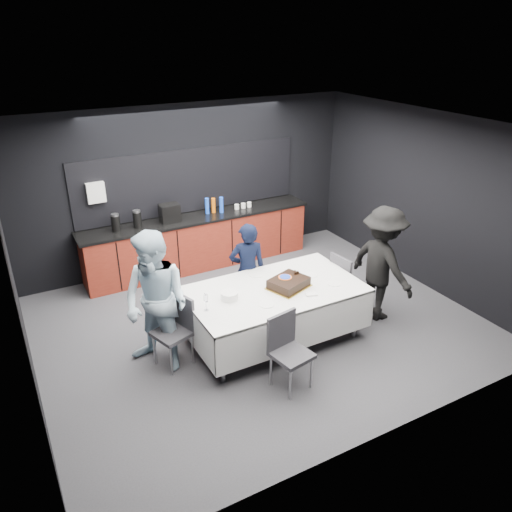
{
  "coord_description": "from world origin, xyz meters",
  "views": [
    {
      "loc": [
        -2.97,
        -5.36,
        3.97
      ],
      "look_at": [
        0.0,
        0.1,
        1.05
      ],
      "focal_mm": 35.0,
      "sensor_mm": 36.0,
      "label": 1
    }
  ],
  "objects_px": {
    "chair_right": "(345,279)",
    "person_left": "(156,303)",
    "party_table": "(274,298)",
    "person_center": "(247,271)",
    "chair_near": "(287,346)",
    "champagne_flute": "(206,299)",
    "person_right": "(382,264)",
    "plate_stack": "(229,296)",
    "chair_left": "(177,325)",
    "cake_assembly": "(289,283)"
  },
  "relations": [
    {
      "from": "chair_right",
      "to": "person_left",
      "type": "height_order",
      "value": "person_left"
    },
    {
      "from": "cake_assembly",
      "to": "person_left",
      "type": "distance_m",
      "value": 1.75
    },
    {
      "from": "chair_left",
      "to": "person_left",
      "type": "relative_size",
      "value": 0.51
    },
    {
      "from": "plate_stack",
      "to": "chair_right",
      "type": "bearing_deg",
      "value": 2.84
    },
    {
      "from": "party_table",
      "to": "chair_left",
      "type": "bearing_deg",
      "value": 173.59
    },
    {
      "from": "cake_assembly",
      "to": "person_left",
      "type": "height_order",
      "value": "person_left"
    },
    {
      "from": "party_table",
      "to": "person_center",
      "type": "bearing_deg",
      "value": 91.47
    },
    {
      "from": "champagne_flute",
      "to": "person_right",
      "type": "height_order",
      "value": "person_right"
    },
    {
      "from": "champagne_flute",
      "to": "chair_right",
      "type": "bearing_deg",
      "value": 5.08
    },
    {
      "from": "chair_right",
      "to": "person_left",
      "type": "distance_m",
      "value": 2.86
    },
    {
      "from": "cake_assembly",
      "to": "person_right",
      "type": "height_order",
      "value": "person_right"
    },
    {
      "from": "cake_assembly",
      "to": "chair_near",
      "type": "xyz_separation_m",
      "value": [
        -0.53,
        -0.83,
        -0.31
      ]
    },
    {
      "from": "plate_stack",
      "to": "person_center",
      "type": "relative_size",
      "value": 0.15
    },
    {
      "from": "person_left",
      "to": "party_table",
      "type": "bearing_deg",
      "value": 49.59
    },
    {
      "from": "chair_left",
      "to": "person_right",
      "type": "bearing_deg",
      "value": -6.95
    },
    {
      "from": "plate_stack",
      "to": "person_center",
      "type": "xyz_separation_m",
      "value": [
        0.62,
        0.69,
        -0.1
      ]
    },
    {
      "from": "chair_near",
      "to": "cake_assembly",
      "type": "bearing_deg",
      "value": 57.65
    },
    {
      "from": "plate_stack",
      "to": "chair_near",
      "type": "relative_size",
      "value": 0.24
    },
    {
      "from": "chair_right",
      "to": "person_center",
      "type": "bearing_deg",
      "value": 155.51
    },
    {
      "from": "cake_assembly",
      "to": "champagne_flute",
      "type": "bearing_deg",
      "value": -179.17
    },
    {
      "from": "chair_left",
      "to": "chair_right",
      "type": "xyz_separation_m",
      "value": [
        2.61,
        -0.02,
        0.0
      ]
    },
    {
      "from": "cake_assembly",
      "to": "chair_right",
      "type": "relative_size",
      "value": 0.67
    },
    {
      "from": "chair_right",
      "to": "person_right",
      "type": "xyz_separation_m",
      "value": [
        0.36,
        -0.34,
        0.32
      ]
    },
    {
      "from": "plate_stack",
      "to": "chair_left",
      "type": "xyz_separation_m",
      "value": [
        -0.68,
        0.12,
        -0.3
      ]
    },
    {
      "from": "cake_assembly",
      "to": "chair_left",
      "type": "distance_m",
      "value": 1.55
    },
    {
      "from": "chair_near",
      "to": "person_left",
      "type": "relative_size",
      "value": 0.51
    },
    {
      "from": "champagne_flute",
      "to": "person_center",
      "type": "height_order",
      "value": "person_center"
    },
    {
      "from": "party_table",
      "to": "person_center",
      "type": "xyz_separation_m",
      "value": [
        -0.02,
        0.73,
        0.09
      ]
    },
    {
      "from": "chair_left",
      "to": "person_right",
      "type": "xyz_separation_m",
      "value": [
        2.97,
        -0.36,
        0.32
      ]
    },
    {
      "from": "champagne_flute",
      "to": "chair_left",
      "type": "relative_size",
      "value": 0.24
    },
    {
      "from": "plate_stack",
      "to": "chair_near",
      "type": "xyz_separation_m",
      "value": [
        0.3,
        -0.92,
        -0.3
      ]
    },
    {
      "from": "chair_near",
      "to": "person_right",
      "type": "xyz_separation_m",
      "value": [
        1.99,
        0.67,
        0.32
      ]
    },
    {
      "from": "chair_left",
      "to": "chair_right",
      "type": "height_order",
      "value": "same"
    },
    {
      "from": "party_table",
      "to": "person_left",
      "type": "bearing_deg",
      "value": 173.68
    },
    {
      "from": "party_table",
      "to": "cake_assembly",
      "type": "distance_m",
      "value": 0.28
    },
    {
      "from": "champagne_flute",
      "to": "plate_stack",
      "type": "bearing_deg",
      "value": 16.4
    },
    {
      "from": "chair_left",
      "to": "person_right",
      "type": "height_order",
      "value": "person_right"
    },
    {
      "from": "plate_stack",
      "to": "chair_near",
      "type": "height_order",
      "value": "chair_near"
    },
    {
      "from": "chair_near",
      "to": "person_center",
      "type": "distance_m",
      "value": 1.66
    },
    {
      "from": "chair_right",
      "to": "chair_near",
      "type": "distance_m",
      "value": 1.92
    },
    {
      "from": "party_table",
      "to": "plate_stack",
      "type": "bearing_deg",
      "value": 177.08
    },
    {
      "from": "plate_stack",
      "to": "person_left",
      "type": "bearing_deg",
      "value": 171.32
    },
    {
      "from": "party_table",
      "to": "champagne_flute",
      "type": "relative_size",
      "value": 10.36
    },
    {
      "from": "person_left",
      "to": "champagne_flute",
      "type": "bearing_deg",
      "value": 31.35
    },
    {
      "from": "plate_stack",
      "to": "person_center",
      "type": "distance_m",
      "value": 0.93
    },
    {
      "from": "plate_stack",
      "to": "party_table",
      "type": "bearing_deg",
      "value": -2.92
    },
    {
      "from": "party_table",
      "to": "champagne_flute",
      "type": "distance_m",
      "value": 1.05
    },
    {
      "from": "plate_stack",
      "to": "person_left",
      "type": "xyz_separation_m",
      "value": [
        -0.91,
        0.14,
        0.08
      ]
    },
    {
      "from": "person_left",
      "to": "person_right",
      "type": "bearing_deg",
      "value": 49.05
    },
    {
      "from": "person_center",
      "to": "person_left",
      "type": "relative_size",
      "value": 0.8
    }
  ]
}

